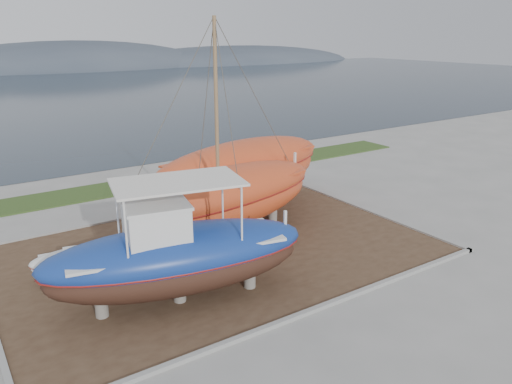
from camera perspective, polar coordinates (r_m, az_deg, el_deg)
ground at (r=19.09m, az=1.86°, el=-11.01°), size 140.00×140.00×0.00m
dirt_patch at (r=22.09m, az=-4.22°, el=-6.74°), size 18.00×12.00×0.06m
curb_frame at (r=22.07m, az=-4.22°, el=-6.63°), size 18.60×12.60×0.15m
grass_strip at (r=32.00m, az=-14.49°, el=0.64°), size 44.00×3.00×0.08m
blue_caique at (r=17.41m, az=-9.01°, el=-5.80°), size 9.67×4.68×4.46m
white_dinghy at (r=20.87m, az=-19.48°, el=-7.57°), size 3.81×1.81×1.10m
orange_sailboat at (r=21.71m, az=-3.42°, el=6.49°), size 10.75×4.98×9.76m
orange_bare_hull at (r=26.39m, az=-1.51°, el=1.75°), size 11.58×5.41×3.65m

